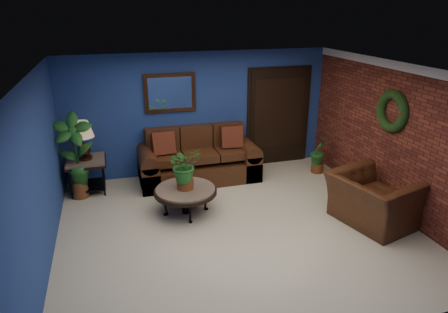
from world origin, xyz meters
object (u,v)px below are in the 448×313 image
object	(u,v)px
end_table	(86,167)
side_chair	(229,147)
sofa	(198,162)
coffee_table	(186,192)
armchair	(373,200)
table_lamp	(82,136)

from	to	relation	value
end_table	side_chair	distance (m)	2.82
sofa	side_chair	distance (m)	0.71
coffee_table	side_chair	distance (m)	1.88
sofa	armchair	size ratio (longest dim) A/B	1.89
end_table	side_chair	bearing A→B (deg)	1.50
side_chair	table_lamp	bearing A→B (deg)	166.82
table_lamp	armchair	bearing A→B (deg)	-29.59
end_table	armchair	size ratio (longest dim) A/B	0.58
side_chair	armchair	world-z (taller)	side_chair
sofa	table_lamp	size ratio (longest dim) A/B	3.39
table_lamp	coffee_table	bearing A→B (deg)	-40.02
side_chair	armchair	size ratio (longest dim) A/B	0.82
table_lamp	sofa	bearing A→B (deg)	1.05
end_table	table_lamp	distance (m)	0.61
sofa	coffee_table	world-z (taller)	sofa
end_table	armchair	distance (m)	5.12
sofa	side_chair	xyz separation A→B (m)	(0.67, 0.03, 0.23)
table_lamp	end_table	bearing A→B (deg)	-45.00
coffee_table	end_table	xyz separation A→B (m)	(-1.62, 1.36, 0.11)
end_table	coffee_table	bearing A→B (deg)	-40.02
end_table	side_chair	size ratio (longest dim) A/B	0.70
table_lamp	armchair	size ratio (longest dim) A/B	0.56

